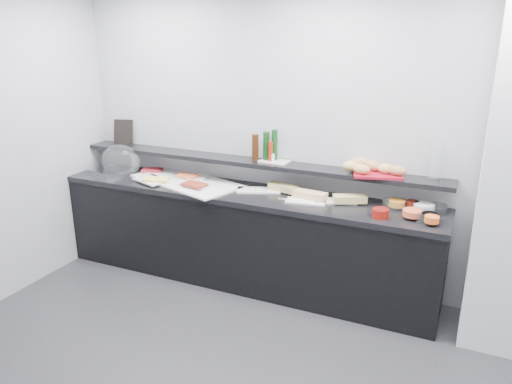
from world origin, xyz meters
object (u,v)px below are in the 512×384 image
at_px(cloche_base, 109,171).
at_px(framed_print, 123,132).
at_px(carafe, 436,162).
at_px(sandwich_plate_mid, 306,202).
at_px(condiment_tray, 274,161).
at_px(bread_tray, 378,174).

height_order(cloche_base, framed_print, framed_print).
height_order(cloche_base, carafe, carafe).
xyz_separation_m(sandwich_plate_mid, condiment_tray, (-0.40, 0.26, 0.25)).
bearing_deg(bread_tray, framed_print, 162.55).
bearing_deg(condiment_tray, framed_print, -178.07).
xyz_separation_m(cloche_base, sandwich_plate_mid, (2.14, -0.03, -0.01)).
xyz_separation_m(cloche_base, carafe, (3.13, 0.24, 0.38)).
relative_size(condiment_tray, bread_tray, 0.66).
height_order(sandwich_plate_mid, framed_print, framed_print).
distance_m(condiment_tray, carafe, 1.39).
bearing_deg(cloche_base, bread_tray, 23.71).
relative_size(framed_print, carafe, 0.87).
relative_size(sandwich_plate_mid, framed_print, 1.30).
bearing_deg(sandwich_plate_mid, framed_print, 163.47).
relative_size(sandwich_plate_mid, carafe, 1.12).
relative_size(cloche_base, bread_tray, 1.02).
distance_m(sandwich_plate_mid, carafe, 1.10).
bearing_deg(bread_tray, condiment_tray, 161.74).
relative_size(cloche_base, condiment_tray, 1.54).
bearing_deg(condiment_tray, bread_tray, 0.67).
xyz_separation_m(cloche_base, bread_tray, (2.69, 0.19, 0.24)).
distance_m(cloche_base, framed_print, 0.44).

